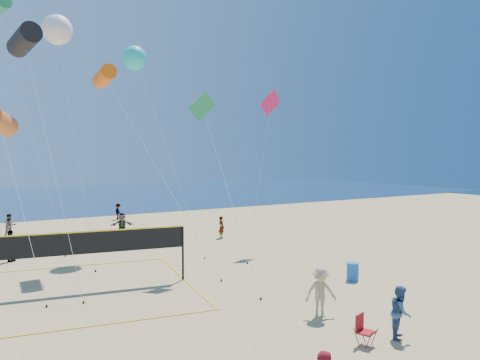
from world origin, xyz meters
TOP-DOWN VIEW (x-y plane):
  - ocean at (0.00, 62.00)m, footprint 140.00×50.00m
  - bystander_a at (4.96, 0.97)m, footprint 1.06×1.02m
  - bystander_b at (4.08, 3.89)m, footprint 1.37×1.08m
  - far_person_0 at (-4.84, 19.86)m, footprint 1.03×1.07m
  - far_person_1 at (2.92, 24.23)m, footprint 1.75×0.97m
  - far_person_2 at (9.00, 20.27)m, footprint 0.40×0.59m
  - far_person_3 at (-4.07, 28.43)m, footprint 0.94×0.78m
  - far_person_4 at (5.55, 33.88)m, footprint 0.68×1.03m
  - camp_chair at (3.48, 1.20)m, footprint 0.65×0.75m
  - trash_barrel at (8.76, 6.93)m, footprint 0.64×0.64m
  - volleyball_net at (-2.88, 12.08)m, footprint 11.28×11.15m
  - kite_1 at (-4.45, 14.99)m, footprint 2.09×6.25m
  - kite_2 at (-0.08, 17.37)m, footprint 3.86×8.43m
  - kite_4 at (3.76, 12.58)m, footprint 1.57×6.45m
  - kite_5 at (10.28, 16.07)m, footprint 5.14×3.98m
  - kite_6 at (-2.30, 18.70)m, footprint 1.87×4.58m
  - kite_7 at (2.66, 20.31)m, footprint 3.06×6.45m

SIDE VIEW (x-z plane):
  - ocean at x=0.00m, z-range 0.00..0.03m
  - trash_barrel at x=8.76m, z-range 0.00..0.85m
  - camp_chair at x=3.48m, z-range 0.01..1.08m
  - far_person_4 at x=5.55m, z-range 0.00..1.50m
  - far_person_2 at x=9.00m, z-range 0.00..1.59m
  - bystander_a at x=4.96m, z-range 0.00..1.72m
  - far_person_3 at x=-4.07m, z-range 0.00..1.74m
  - far_person_0 at x=-4.84m, z-range 0.00..1.79m
  - far_person_1 at x=2.92m, z-range 0.00..1.80m
  - bystander_b at x=4.08m, z-range 0.00..1.86m
  - volleyball_net at x=-2.88m, z-range 0.51..3.14m
  - kite_4 at x=3.76m, z-range 3.36..12.69m
  - kite_5 at x=10.28m, z-range 3.81..14.17m
  - kite_2 at x=-0.08m, z-range 4.91..15.90m
  - kite_1 at x=-4.45m, z-range 5.35..17.38m
  - kite_7 at x=2.66m, z-range 5.73..18.75m
  - kite_6 at x=-2.30m, z-range 6.07..19.87m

